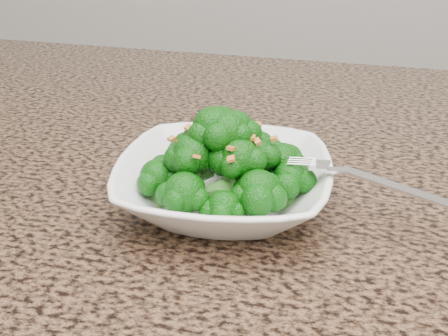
% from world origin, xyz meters
% --- Properties ---
extents(granite_counter, '(1.64, 1.04, 0.03)m').
position_xyz_m(granite_counter, '(0.00, 0.30, 0.89)').
color(granite_counter, brown).
rests_on(granite_counter, cabinet).
extents(bowl, '(0.26, 0.26, 0.06)m').
position_xyz_m(bowl, '(-0.08, 0.18, 0.93)').
color(bowl, white).
rests_on(bowl, granite_counter).
extents(broccoli_pile, '(0.21, 0.21, 0.08)m').
position_xyz_m(broccoli_pile, '(-0.08, 0.18, 1.00)').
color(broccoli_pile, '#0D570A').
rests_on(broccoli_pile, bowl).
extents(garlic_topping, '(0.13, 0.13, 0.01)m').
position_xyz_m(garlic_topping, '(-0.08, 0.18, 1.04)').
color(garlic_topping, orange).
rests_on(garlic_topping, broccoli_pile).
extents(fork, '(0.19, 0.04, 0.01)m').
position_xyz_m(fork, '(0.05, 0.18, 0.96)').
color(fork, silver).
rests_on(fork, bowl).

